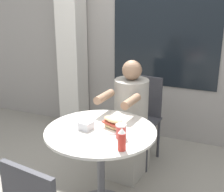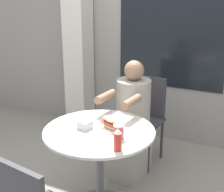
{
  "view_description": "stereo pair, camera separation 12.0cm",
  "coord_description": "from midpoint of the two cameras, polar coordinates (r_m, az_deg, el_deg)",
  "views": [
    {
      "loc": [
        0.91,
        -1.92,
        1.68
      ],
      "look_at": [
        0.0,
        0.22,
        0.9
      ],
      "focal_mm": 50.0,
      "sensor_mm": 36.0,
      "label": 1
    },
    {
      "loc": [
        1.02,
        -1.87,
        1.68
      ],
      "look_at": [
        0.0,
        0.22,
        0.9
      ],
      "focal_mm": 50.0,
      "sensor_mm": 36.0,
      "label": 2
    }
  ],
  "objects": [
    {
      "name": "cafe_table",
      "position": [
        2.42,
        -3.5,
        -10.09
      ],
      "size": [
        0.84,
        0.84,
        0.7
      ],
      "color": "beige",
      "rests_on": "ground_plane"
    },
    {
      "name": "sandwich_on_plate",
      "position": [
        2.33,
        -1.24,
        -5.14
      ],
      "size": [
        0.19,
        0.19,
        0.1
      ],
      "rotation": [
        0.0,
        0.0,
        -0.33
      ],
      "color": "white",
      "rests_on": "cafe_table"
    },
    {
      "name": "drink_cup",
      "position": [
        2.2,
        0.09,
        -6.46
      ],
      "size": [
        0.07,
        0.07,
        0.1
      ],
      "color": "#B73D38",
      "rests_on": "cafe_table"
    },
    {
      "name": "lattice_pillar",
      "position": [
        3.81,
        -8.32,
        11.14
      ],
      "size": [
        0.27,
        0.27,
        2.4
      ],
      "color": "beige",
      "rests_on": "ground_plane"
    },
    {
      "name": "diner_chair",
      "position": [
        3.2,
        4.43,
        -2.75
      ],
      "size": [
        0.41,
        0.41,
        0.87
      ],
      "rotation": [
        0.0,
        0.0,
        3.05
      ],
      "color": "#333338",
      "rests_on": "ground_plane"
    },
    {
      "name": "condiment_bottle",
      "position": [
        2.03,
        0.1,
        -7.98
      ],
      "size": [
        0.05,
        0.05,
        0.16
      ],
      "color": "red",
      "rests_on": "cafe_table"
    },
    {
      "name": "napkin_box",
      "position": [
        2.35,
        -6.25,
        -5.39
      ],
      "size": [
        0.1,
        0.1,
        0.06
      ],
      "rotation": [
        0.0,
        0.0,
        -0.17
      ],
      "color": "silver",
      "rests_on": "cafe_table"
    },
    {
      "name": "storefront_wall",
      "position": [
        3.57,
        7.57,
        13.91
      ],
      "size": [
        8.0,
        0.09,
        2.8
      ],
      "color": "gray",
      "rests_on": "ground_plane"
    },
    {
      "name": "seated_diner",
      "position": [
        2.92,
        2.0,
        -5.68
      ],
      "size": [
        0.35,
        0.58,
        1.11
      ],
      "rotation": [
        0.0,
        0.0,
        3.05
      ],
      "color": "gray",
      "rests_on": "ground_plane"
    }
  ]
}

